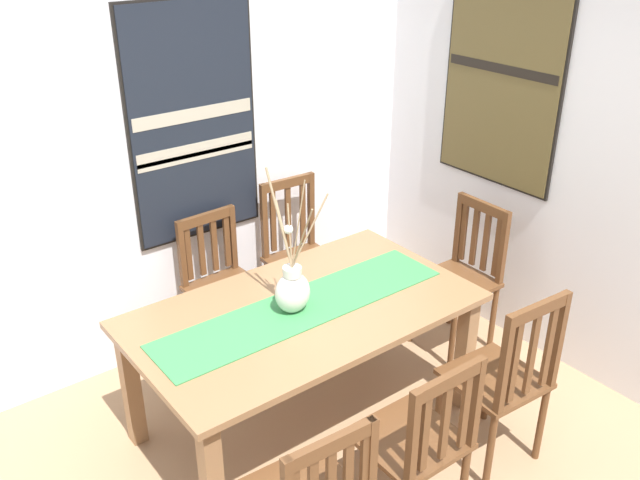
{
  "coord_description": "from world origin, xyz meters",
  "views": [
    {
      "loc": [
        -1.5,
        -1.66,
        2.55
      ],
      "look_at": [
        0.36,
        0.77,
        1.04
      ],
      "focal_mm": 38.33,
      "sensor_mm": 36.0,
      "label": 1
    }
  ],
  "objects_px": {
    "chair_2": "(418,442)",
    "painting_on_back_wall": "(193,124)",
    "dining_table": "(304,324)",
    "chair_3": "(299,254)",
    "painting_on_side_wall": "(502,87)",
    "chair_5": "(504,378)",
    "chair_0": "(222,283)",
    "centerpiece_vase": "(292,288)",
    "chair_1": "(462,274)"
  },
  "relations": [
    {
      "from": "dining_table",
      "to": "chair_0",
      "type": "height_order",
      "value": "chair_0"
    },
    {
      "from": "chair_0",
      "to": "painting_on_back_wall",
      "type": "height_order",
      "value": "painting_on_back_wall"
    },
    {
      "from": "dining_table",
      "to": "painting_on_side_wall",
      "type": "distance_m",
      "value": 1.85
    },
    {
      "from": "chair_0",
      "to": "chair_3",
      "type": "bearing_deg",
      "value": -0.23
    },
    {
      "from": "centerpiece_vase",
      "to": "chair_3",
      "type": "distance_m",
      "value": 1.11
    },
    {
      "from": "chair_1",
      "to": "painting_on_side_wall",
      "type": "relative_size",
      "value": 0.8
    },
    {
      "from": "dining_table",
      "to": "chair_3",
      "type": "xyz_separation_m",
      "value": [
        0.58,
        0.84,
        -0.13
      ]
    },
    {
      "from": "chair_5",
      "to": "chair_0",
      "type": "bearing_deg",
      "value": 109.97
    },
    {
      "from": "chair_2",
      "to": "chair_3",
      "type": "height_order",
      "value": "chair_3"
    },
    {
      "from": "chair_3",
      "to": "chair_5",
      "type": "height_order",
      "value": "chair_5"
    },
    {
      "from": "chair_1",
      "to": "chair_5",
      "type": "relative_size",
      "value": 0.96
    },
    {
      "from": "chair_2",
      "to": "painting_on_side_wall",
      "type": "distance_m",
      "value": 2.19
    },
    {
      "from": "chair_0",
      "to": "chair_2",
      "type": "relative_size",
      "value": 0.97
    },
    {
      "from": "centerpiece_vase",
      "to": "painting_on_side_wall",
      "type": "xyz_separation_m",
      "value": [
        1.64,
        0.15,
        0.72
      ]
    },
    {
      "from": "dining_table",
      "to": "centerpiece_vase",
      "type": "height_order",
      "value": "centerpiece_vase"
    },
    {
      "from": "dining_table",
      "to": "centerpiece_vase",
      "type": "relative_size",
      "value": 2.41
    },
    {
      "from": "painting_on_back_wall",
      "to": "painting_on_side_wall",
      "type": "distance_m",
      "value": 1.82
    },
    {
      "from": "dining_table",
      "to": "chair_0",
      "type": "distance_m",
      "value": 0.85
    },
    {
      "from": "chair_2",
      "to": "painting_on_back_wall",
      "type": "height_order",
      "value": "painting_on_back_wall"
    },
    {
      "from": "dining_table",
      "to": "chair_3",
      "type": "distance_m",
      "value": 1.03
    },
    {
      "from": "chair_0",
      "to": "centerpiece_vase",
      "type": "bearing_deg",
      "value": -94.14
    },
    {
      "from": "chair_0",
      "to": "painting_on_back_wall",
      "type": "bearing_deg",
      "value": 86.26
    },
    {
      "from": "chair_3",
      "to": "painting_on_back_wall",
      "type": "bearing_deg",
      "value": 156.96
    },
    {
      "from": "dining_table",
      "to": "painting_on_back_wall",
      "type": "xyz_separation_m",
      "value": [
        0.02,
        1.08,
        0.79
      ]
    },
    {
      "from": "painting_on_side_wall",
      "to": "chair_0",
      "type": "bearing_deg",
      "value": 156.49
    },
    {
      "from": "chair_3",
      "to": "painting_on_side_wall",
      "type": "distance_m",
      "value": 1.62
    },
    {
      "from": "centerpiece_vase",
      "to": "chair_5",
      "type": "xyz_separation_m",
      "value": [
        0.66,
        -0.82,
        -0.35
      ]
    },
    {
      "from": "painting_on_side_wall",
      "to": "centerpiece_vase",
      "type": "bearing_deg",
      "value": -174.84
    },
    {
      "from": "chair_3",
      "to": "painting_on_side_wall",
      "type": "relative_size",
      "value": 0.84
    },
    {
      "from": "dining_table",
      "to": "chair_2",
      "type": "relative_size",
      "value": 1.87
    },
    {
      "from": "dining_table",
      "to": "chair_1",
      "type": "xyz_separation_m",
      "value": [
        1.23,
        0.02,
        -0.13
      ]
    },
    {
      "from": "dining_table",
      "to": "painting_on_side_wall",
      "type": "relative_size",
      "value": 1.47
    },
    {
      "from": "chair_3",
      "to": "painting_on_side_wall",
      "type": "height_order",
      "value": "painting_on_side_wall"
    },
    {
      "from": "dining_table",
      "to": "chair_5",
      "type": "bearing_deg",
      "value": -53.47
    },
    {
      "from": "dining_table",
      "to": "chair_2",
      "type": "xyz_separation_m",
      "value": [
        -0.02,
        -0.86,
        -0.14
      ]
    },
    {
      "from": "chair_1",
      "to": "chair_2",
      "type": "bearing_deg",
      "value": -145.09
    },
    {
      "from": "chair_3",
      "to": "chair_5",
      "type": "relative_size",
      "value": 1.0
    },
    {
      "from": "chair_2",
      "to": "painting_on_back_wall",
      "type": "distance_m",
      "value": 2.15
    },
    {
      "from": "chair_1",
      "to": "chair_2",
      "type": "height_order",
      "value": "chair_1"
    },
    {
      "from": "chair_3",
      "to": "painting_on_side_wall",
      "type": "bearing_deg",
      "value": -34.42
    },
    {
      "from": "chair_1",
      "to": "chair_5",
      "type": "distance_m",
      "value": 1.04
    },
    {
      "from": "chair_2",
      "to": "chair_3",
      "type": "relative_size",
      "value": 0.94
    },
    {
      "from": "centerpiece_vase",
      "to": "chair_1",
      "type": "relative_size",
      "value": 0.76
    },
    {
      "from": "chair_5",
      "to": "painting_on_side_wall",
      "type": "bearing_deg",
      "value": 44.74
    },
    {
      "from": "chair_0",
      "to": "painting_on_side_wall",
      "type": "bearing_deg",
      "value": -23.51
    },
    {
      "from": "centerpiece_vase",
      "to": "chair_0",
      "type": "distance_m",
      "value": 0.92
    },
    {
      "from": "centerpiece_vase",
      "to": "chair_5",
      "type": "height_order",
      "value": "centerpiece_vase"
    },
    {
      "from": "centerpiece_vase",
      "to": "chair_1",
      "type": "bearing_deg",
      "value": 0.33
    },
    {
      "from": "chair_2",
      "to": "dining_table",
      "type": "bearing_deg",
      "value": 88.51
    },
    {
      "from": "chair_0",
      "to": "chair_5",
      "type": "xyz_separation_m",
      "value": [
        0.6,
        -1.65,
        0.02
      ]
    }
  ]
}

